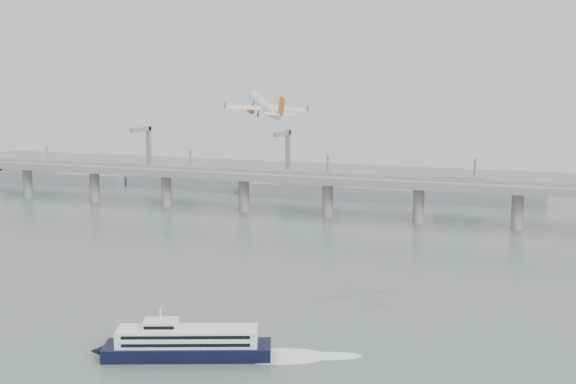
% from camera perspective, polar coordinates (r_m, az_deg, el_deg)
% --- Properties ---
extents(ground, '(900.00, 900.00, 0.00)m').
position_cam_1_polar(ground, '(231.93, -4.77, -10.77)').
color(ground, '#576561').
rests_on(ground, ground).
extents(bridge, '(800.00, 22.00, 23.90)m').
position_cam_1_polar(bridge, '(413.33, 6.79, 0.33)').
color(bridge, gray).
rests_on(bridge, ground).
extents(distant_fleet, '(453.00, 60.90, 40.00)m').
position_cam_1_polar(distant_fleet, '(530.25, -7.96, 0.89)').
color(distant_fleet, slate).
rests_on(distant_fleet, ground).
extents(ferry, '(72.25, 33.68, 14.25)m').
position_cam_1_polar(ferry, '(217.58, -7.44, -11.06)').
color(ferry, black).
rests_on(ferry, ground).
extents(airliner, '(30.06, 31.60, 12.55)m').
position_cam_1_polar(airliner, '(305.57, -1.69, 6.38)').
color(airliner, white).
rests_on(airliner, ground).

